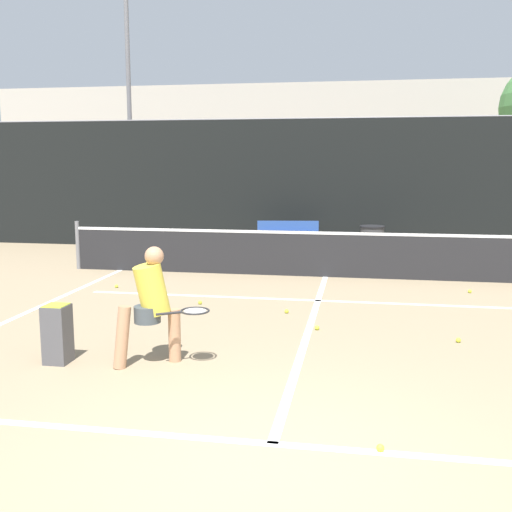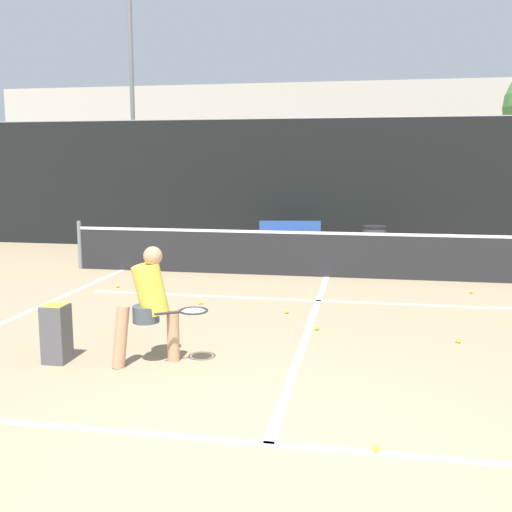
% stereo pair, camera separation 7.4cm
% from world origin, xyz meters
% --- Properties ---
extents(ground_plane, '(100.00, 100.00, 0.00)m').
position_xyz_m(ground_plane, '(0.00, 0.00, 0.00)').
color(ground_plane, '#937F60').
extents(court_baseline_near, '(11.00, 0.10, 0.01)m').
position_xyz_m(court_baseline_near, '(0.00, 0.40, 0.00)').
color(court_baseline_near, white).
rests_on(court_baseline_near, ground).
extents(court_service_line, '(8.25, 0.10, 0.01)m').
position_xyz_m(court_service_line, '(0.00, 5.79, 0.00)').
color(court_service_line, white).
rests_on(court_service_line, ground).
extents(court_center_mark, '(0.10, 7.57, 0.01)m').
position_xyz_m(court_center_mark, '(0.00, 4.18, 0.00)').
color(court_center_mark, white).
rests_on(court_center_mark, ground).
extents(court_sideline_left, '(0.10, 8.57, 0.01)m').
position_xyz_m(court_sideline_left, '(-4.51, 4.18, 0.00)').
color(court_sideline_left, white).
rests_on(court_sideline_left, ground).
extents(net, '(11.09, 0.09, 1.07)m').
position_xyz_m(net, '(0.00, 7.97, 0.51)').
color(net, slate).
rests_on(net, ground).
extents(fence_back, '(24.00, 0.06, 3.51)m').
position_xyz_m(fence_back, '(0.00, 11.69, 1.75)').
color(fence_back, black).
rests_on(fence_back, ground).
extents(player_practicing, '(1.19, 0.58, 1.41)m').
position_xyz_m(player_practicing, '(-1.70, 2.17, 0.75)').
color(player_practicing, tan).
rests_on(player_practicing, ground).
extents(tennis_ball_scattered_1, '(0.07, 0.07, 0.07)m').
position_xyz_m(tennis_ball_scattered_1, '(0.12, 3.96, 0.03)').
color(tennis_ball_scattered_1, '#D1E033').
rests_on(tennis_ball_scattered_1, ground).
extents(tennis_ball_scattered_2, '(0.07, 0.07, 0.07)m').
position_xyz_m(tennis_ball_scattered_2, '(0.90, 0.42, 0.03)').
color(tennis_ball_scattered_2, '#D1E033').
rests_on(tennis_ball_scattered_2, ground).
extents(tennis_ball_scattered_3, '(0.07, 0.07, 0.07)m').
position_xyz_m(tennis_ball_scattered_3, '(2.69, 6.87, 0.03)').
color(tennis_ball_scattered_3, '#D1E033').
rests_on(tennis_ball_scattered_3, ground).
extents(tennis_ball_scattered_4, '(0.07, 0.07, 0.07)m').
position_xyz_m(tennis_ball_scattered_4, '(2.01, 3.69, 0.03)').
color(tennis_ball_scattered_4, '#D1E033').
rests_on(tennis_ball_scattered_4, ground).
extents(tennis_ball_scattered_6, '(0.07, 0.07, 0.07)m').
position_xyz_m(tennis_ball_scattered_6, '(-0.43, 4.83, 0.03)').
color(tennis_ball_scattered_6, '#D1E033').
rests_on(tennis_ball_scattered_6, ground).
extents(tennis_ball_scattered_7, '(0.07, 0.07, 0.07)m').
position_xyz_m(tennis_ball_scattered_7, '(-1.94, 5.17, 0.03)').
color(tennis_ball_scattered_7, '#D1E033').
rests_on(tennis_ball_scattered_7, ground).
extents(tennis_ball_scattered_8, '(0.07, 0.07, 0.07)m').
position_xyz_m(tennis_ball_scattered_8, '(-3.86, 6.19, 0.03)').
color(tennis_ball_scattered_8, '#D1E033').
rests_on(tennis_ball_scattered_8, ground).
extents(ball_hopper, '(0.28, 0.28, 0.71)m').
position_xyz_m(ball_hopper, '(-2.83, 2.03, 0.37)').
color(ball_hopper, '#4C4C51').
rests_on(ball_hopper, ground).
extents(courtside_bench, '(1.62, 0.60, 0.86)m').
position_xyz_m(courtside_bench, '(-1.14, 10.87, 0.47)').
color(courtside_bench, '#2D519E').
rests_on(courtside_bench, ground).
extents(trash_bin, '(0.62, 0.62, 0.80)m').
position_xyz_m(trash_bin, '(0.98, 10.69, 0.40)').
color(trash_bin, '#3F3F42').
rests_on(trash_bin, ground).
extents(parked_car, '(1.88, 4.31, 1.42)m').
position_xyz_m(parked_car, '(-4.45, 14.56, 0.60)').
color(parked_car, maroon).
rests_on(parked_car, ground).
extents(floodlight_mast, '(1.10, 0.24, 9.16)m').
position_xyz_m(floodlight_mast, '(-7.56, 16.48, 5.76)').
color(floodlight_mast, slate).
rests_on(floodlight_mast, ground).
extents(building_far, '(36.00, 2.40, 6.10)m').
position_xyz_m(building_far, '(0.00, 26.10, 3.05)').
color(building_far, '#B2ADA3').
rests_on(building_far, ground).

